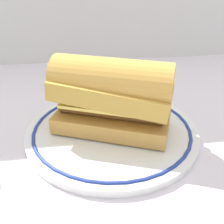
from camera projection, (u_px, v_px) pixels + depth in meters
name	position (u px, v px, depth m)	size (l,w,h in m)	color
ground_plane	(114.00, 129.00, 0.49)	(1.50, 1.50, 0.00)	silver
plate	(112.00, 131.00, 0.47)	(0.29, 0.29, 0.01)	white
sausage_sandwich	(112.00, 95.00, 0.44)	(0.21, 0.15, 0.12)	gold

